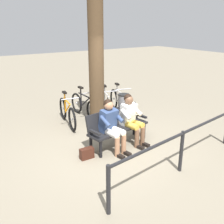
# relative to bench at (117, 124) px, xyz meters

# --- Properties ---
(ground_plane) EXTENTS (40.00, 40.00, 0.00)m
(ground_plane) POSITION_rel_bench_xyz_m (0.23, 0.22, -0.51)
(ground_plane) COLOR gray
(bench) EXTENTS (1.66, 0.74, 0.87)m
(bench) POSITION_rel_bench_xyz_m (0.00, 0.00, 0.00)
(bench) COLOR black
(bench) RESTS_ON ground
(person_reading) EXTENTS (0.53, 0.81, 1.20)m
(person_reading) POSITION_rel_bench_xyz_m (-0.34, 0.11, 0.16)
(person_reading) COLOR white
(person_reading) RESTS_ON ground
(person_companion) EXTENTS (0.53, 0.81, 1.20)m
(person_companion) POSITION_rel_bench_xyz_m (0.29, 0.22, 0.16)
(person_companion) COLOR #334772
(person_companion) RESTS_ON ground
(handbag) EXTENTS (0.30, 0.15, 0.24)m
(handbag) POSITION_rel_bench_xyz_m (0.94, 0.24, -0.39)
(handbag) COLOR #3F1E14
(handbag) RESTS_ON ground
(tree_trunk) EXTENTS (0.41, 0.41, 3.71)m
(tree_trunk) POSITION_rel_bench_xyz_m (-0.25, -1.35, 1.35)
(tree_trunk) COLOR #4C3823
(tree_trunk) RESTS_ON ground
(litter_bin) EXTENTS (0.34, 0.34, 0.82)m
(litter_bin) POSITION_rel_bench_xyz_m (-1.07, -1.20, -0.10)
(litter_bin) COLOR slate
(litter_bin) RESTS_ON ground
(bicycle_purple) EXTENTS (0.59, 1.64, 0.94)m
(bicycle_purple) POSITION_rel_bench_xyz_m (-1.36, -1.87, -0.15)
(bicycle_purple) COLOR black
(bicycle_purple) RESTS_ON ground
(bicycle_blue) EXTENTS (0.68, 1.60, 0.94)m
(bicycle_blue) POSITION_rel_bench_xyz_m (-0.88, -1.88, -0.15)
(bicycle_blue) COLOR black
(bicycle_blue) RESTS_ON ground
(bicycle_silver) EXTENTS (0.48, 1.68, 0.94)m
(bicycle_silver) POSITION_rel_bench_xyz_m (-0.22, -2.09, -0.15)
(bicycle_silver) COLOR black
(bicycle_silver) RESTS_ON ground
(bicycle_orange) EXTENTS (0.48, 1.67, 0.94)m
(bicycle_orange) POSITION_rel_bench_xyz_m (0.46, -1.82, -0.15)
(bicycle_orange) COLOR black
(bicycle_orange) RESTS_ON ground
(railing_fence) EXTENTS (3.76, 0.59, 0.85)m
(railing_fence) POSITION_rel_bench_xyz_m (-0.37, 1.69, 0.10)
(railing_fence) COLOR black
(railing_fence) RESTS_ON ground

